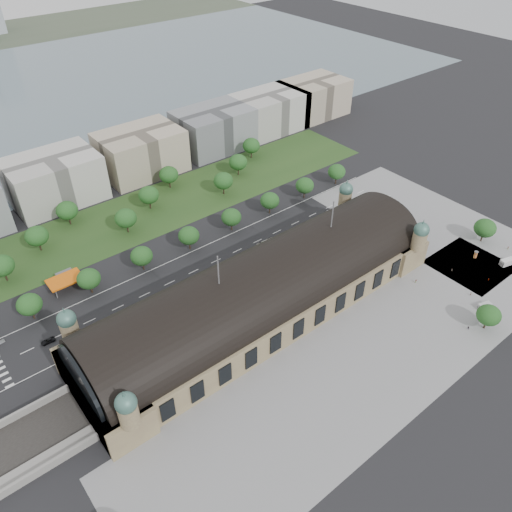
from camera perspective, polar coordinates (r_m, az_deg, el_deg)
ground at (r=198.93m, az=0.81°, el=-6.34°), size 900.00×900.00×0.00m
station at (r=191.90m, az=0.83°, el=-4.14°), size 150.00×48.40×44.30m
plaza_south at (r=183.93m, az=12.27°, el=-12.29°), size 190.00×48.00×0.12m
plaza_east at (r=262.77m, az=18.45°, el=3.87°), size 56.00×100.00×0.12m
road_slab at (r=214.60m, az=-9.84°, el=-3.07°), size 260.00×26.00×0.10m
grass_belt at (r=256.93m, az=-15.21°, el=3.74°), size 300.00×45.00×0.10m
petrol_station at (r=224.31m, az=-20.95°, el=-2.35°), size 14.00×13.00×5.05m
lake at (r=439.85m, az=-25.81°, el=15.91°), size 700.00×320.00×0.08m
office_3 at (r=280.23m, az=-22.02°, el=8.12°), size 45.00×32.00×24.00m
office_4 at (r=295.28m, az=-13.00°, el=11.49°), size 45.00×32.00×24.00m
office_5 at (r=317.56m, az=-4.87°, el=14.24°), size 45.00×32.00×24.00m
office_6 at (r=342.66m, az=1.55°, el=16.18°), size 45.00×32.00×24.00m
office_7 at (r=368.16m, az=6.55°, el=17.53°), size 45.00×32.00×24.00m
tree_row_2 at (r=209.64m, az=-24.48°, el=-5.06°), size 9.60×9.60×11.52m
tree_row_3 at (r=213.22m, az=-18.57°, el=-2.49°), size 9.60×9.60×11.52m
tree_row_4 at (r=219.39m, az=-12.95°, el=0.00°), size 9.60×9.60×11.52m
tree_row_5 at (r=227.93m, az=-7.69°, el=2.33°), size 9.60×9.60×11.52m
tree_row_6 at (r=238.59m, az=-2.84°, el=4.45°), size 9.60×9.60×11.52m
tree_row_7 at (r=251.09m, az=1.59°, el=6.35°), size 9.60×9.60×11.52m
tree_row_8 at (r=265.19m, az=5.59°, el=8.02°), size 9.60×9.60×11.52m
tree_row_9 at (r=280.63m, az=9.21°, el=9.49°), size 9.60×9.60×11.52m
tree_belt_3 at (r=233.20m, az=-27.08°, el=-0.99°), size 10.40×10.40×12.48m
tree_belt_4 at (r=245.37m, az=-23.78°, el=2.11°), size 10.40×10.40×12.48m
tree_belt_5 at (r=258.92m, az=-20.80°, el=4.89°), size 10.40×10.40×12.48m
tree_belt_6 at (r=244.43m, az=-14.67°, el=4.21°), size 10.40×10.40×12.48m
tree_belt_7 at (r=260.26m, az=-12.17°, el=6.84°), size 10.40×10.40×12.48m
tree_belt_8 at (r=277.02m, az=-9.94°, el=9.15°), size 10.40×10.40×12.48m
tree_belt_9 at (r=267.61m, az=-3.76°, el=8.57°), size 10.40×10.40×12.48m
tree_belt_10 at (r=285.95m, az=-2.06°, el=10.67°), size 10.40×10.40×12.48m
tree_belt_11 at (r=304.85m, az=-0.55°, el=12.51°), size 10.40×10.40×12.48m
tree_plaza_ne at (r=253.93m, az=24.71°, el=2.91°), size 10.00×10.00×11.69m
tree_plaza_s at (r=206.92m, az=25.06°, el=-6.15°), size 9.00×9.00×10.64m
traffic_car_2 at (r=202.24m, az=-22.67°, el=-8.94°), size 5.25×2.58×1.43m
traffic_car_4 at (r=217.65m, az=-3.71°, el=-1.53°), size 4.87×2.32×1.61m
traffic_car_6 at (r=258.15m, az=8.52°, el=5.14°), size 5.99×3.14×1.61m
parked_car_0 at (r=192.26m, az=-20.81°, el=-11.34°), size 4.39×3.54×1.40m
parked_car_1 at (r=193.96m, az=-15.83°, el=-9.38°), size 5.70×4.56×1.44m
parked_car_2 at (r=195.97m, az=-16.41°, el=-8.94°), size 4.81×4.30×1.34m
parked_car_3 at (r=194.34m, az=-14.88°, el=-9.08°), size 4.04×3.13×1.28m
parked_car_4 at (r=194.71m, az=-15.25°, el=-9.03°), size 4.39×2.94×1.37m
parked_car_5 at (r=202.02m, az=-7.90°, el=-5.63°), size 6.30×4.67×1.59m
parked_car_6 at (r=202.11m, az=-10.45°, el=-6.01°), size 4.80×3.96×1.31m
bus_west at (r=205.02m, az=-9.60°, el=-4.80°), size 10.72×2.89×2.96m
bus_mid at (r=223.11m, az=-1.01°, el=-0.07°), size 11.08×2.86×3.07m
bus_east at (r=231.11m, az=1.41°, el=1.49°), size 11.91×3.51×3.27m
van_east at (r=246.45m, az=26.71°, el=-0.64°), size 7.03×4.28×2.85m
van_south at (r=219.18m, az=24.60°, el=-5.23°), size 5.72×3.50×2.31m
advertising_column at (r=244.77m, az=23.81°, el=0.16°), size 1.78×1.78×3.37m
pedestrian_0 at (r=221.72m, az=17.81°, el=-2.76°), size 0.92×0.74×1.64m
pedestrian_1 at (r=223.35m, az=23.34°, el=-4.00°), size 0.69×0.63×1.59m
pedestrian_2 at (r=233.16m, az=21.47°, el=-1.48°), size 0.86×0.84×1.57m
pedestrian_3 at (r=233.63m, az=25.02°, el=-2.48°), size 1.09×0.68×1.73m
pedestrian_4 at (r=207.69m, az=23.07°, el=-7.59°), size 0.76×1.10×1.56m
pedestrian_5 at (r=257.07m, az=26.85°, el=0.81°), size 0.45×0.76×1.54m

